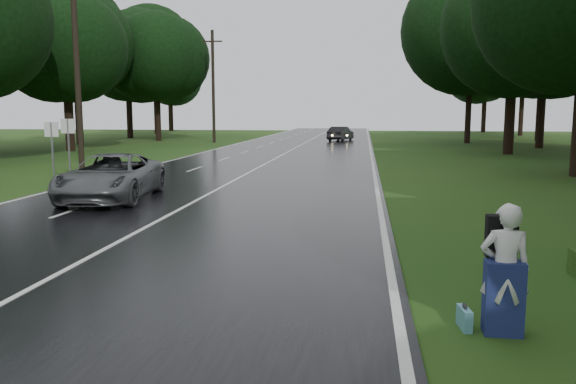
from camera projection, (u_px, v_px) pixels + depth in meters
road at (254, 170)px, 27.85m from camera, size 12.00×140.00×0.04m
lane_center at (254, 170)px, 27.84m from camera, size 0.12×140.00×0.01m
grey_car at (111, 177)px, 18.40m from camera, size 2.99×5.51×1.47m
far_car at (341, 134)px, 55.32m from camera, size 2.51×4.42×1.38m
hitchhiker at (504, 274)px, 7.33m from camera, size 0.64×0.58×1.73m
suitcase at (464, 318)px, 7.58m from camera, size 0.16×0.41×0.28m
utility_pole_mid at (82, 170)px, 28.14m from camera, size 1.80×0.28×10.18m
utility_pole_far at (214, 143)px, 52.92m from camera, size 1.80×0.28×10.19m
road_sign_a at (54, 182)px, 23.21m from camera, size 0.59×0.10×2.44m
road_sign_b at (71, 179)px, 24.50m from camera, size 0.61×0.10×2.56m
tree_left_e at (71, 151)px, 41.81m from camera, size 8.53×8.53×13.33m
tree_left_f at (159, 141)px, 56.09m from camera, size 9.35×9.35×14.61m
tree_right_e at (508, 154)px, 38.59m from camera, size 9.21×9.21×14.39m
tree_right_f at (467, 143)px, 52.12m from camera, size 10.88×10.88×17.00m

